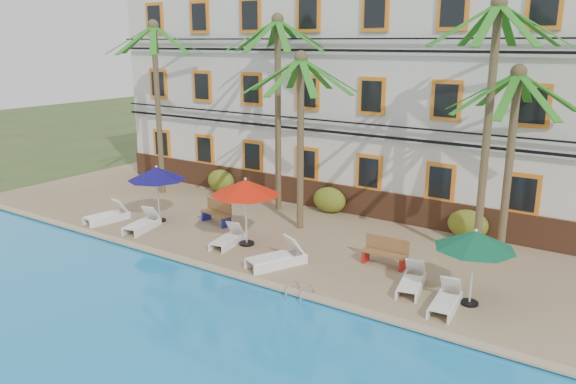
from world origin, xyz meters
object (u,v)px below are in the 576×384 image
Objects in this scene: bench_right at (385,251)px; palm_d at (490,98)px; lounger_c at (228,238)px; lounger_d at (277,257)px; lounger_f at (446,300)px; pool_ladder at (300,296)px; palm_c at (301,115)px; umbrella_blue at (157,174)px; palm_a at (157,85)px; palm_e at (512,136)px; umbrella_green at (475,240)px; bench_left at (218,212)px; palm_b at (278,87)px; umbrella_red at (246,188)px; lounger_b at (142,223)px; lounger_a at (108,215)px; lounger_e at (412,281)px.

palm_d is at bearing 40.84° from bench_right.
lounger_c is 0.81× the size of lounger_d.
lounger_f is 4.06m from pool_ladder.
palm_c is 6.28m from umbrella_blue.
palm_e is (15.81, 0.12, -0.94)m from palm_a.
palm_d is at bearing -143.60° from palm_e.
palm_e is at bearing 92.20° from umbrella_green.
lounger_d is at bearing -144.92° from bench_right.
lounger_f is at bearing -12.30° from bench_left.
palm_a is 3.46× the size of umbrella_blue.
palm_b is at bearing 53.25° from umbrella_blue.
lounger_d reaches higher than pool_ladder.
bench_left reaches higher than pool_ladder.
palm_d reaches higher than umbrella_red.
palm_d reaches higher than lounger_b.
umbrella_green is at bearing 55.03° from lounger_f.
lounger_a is at bearing -176.89° from umbrella_green.
umbrella_red is 5.11m from pool_ladder.
umbrella_red reaches higher than lounger_f.
umbrella_blue is at bearing 171.84° from lounger_c.
umbrella_green reaches higher than lounger_d.
palm_e reaches higher than lounger_d.
bench_left reaches higher than lounger_a.
bench_left is (-10.12, 2.21, 0.21)m from lounger_f.
umbrella_green reaches higher than lounger_b.
pool_ladder is at bearing -121.43° from palm_d.
palm_a reaches higher than lounger_c.
palm_a is at bearing 174.85° from palm_c.
palm_b is 3.70× the size of umbrella_green.
palm_b is at bearing 153.62° from bench_right.
palm_c is 2.91× the size of umbrella_blue.
umbrella_green is at bearing -25.05° from palm_b.
lounger_c is 2.60m from bench_left.
palm_c is 3.05× the size of umbrella_green.
lounger_c is (-7.83, -3.49, -5.15)m from palm_d.
palm_c reaches higher than umbrella_blue.
bench_left is (3.87, 2.33, 0.19)m from lounger_a.
umbrella_blue is 1.25× the size of lounger_b.
lounger_d reaches higher than lounger_a.
umbrella_blue is 1.49× the size of bench_left.
umbrella_green is 6.29m from lounger_d.
bench_left is at bearing 27.22° from umbrella_blue.
lounger_a is 5.86m from lounger_c.
lounger_a is at bearing -169.58° from bench_right.
pool_ladder is at bearing -138.22° from lounger_e.
bench_right is (-1.45, 1.30, 0.21)m from lounger_e.
umbrella_red reaches higher than lounger_e.
palm_c reaches higher than lounger_b.
lounger_d is at bearing -170.52° from lounger_e.
lounger_f reaches higher than lounger_c.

